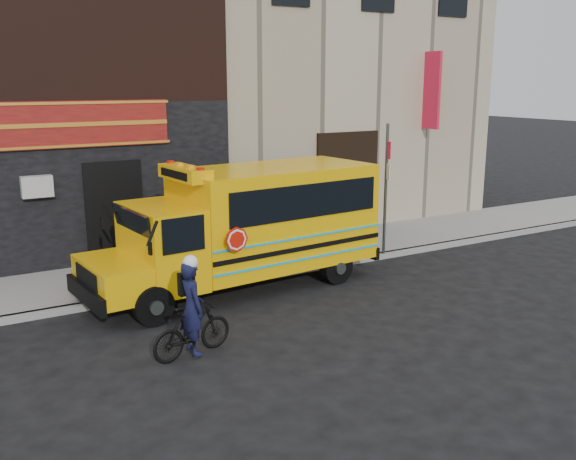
# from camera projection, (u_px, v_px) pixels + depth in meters

# --- Properties ---
(ground) EXTENTS (120.00, 120.00, 0.00)m
(ground) POSITION_uv_depth(u_px,v_px,m) (341.00, 308.00, 13.49)
(ground) COLOR black
(ground) RESTS_ON ground
(curb) EXTENTS (40.00, 0.20, 0.15)m
(curb) POSITION_uv_depth(u_px,v_px,m) (280.00, 273.00, 15.66)
(curb) COLOR gray
(curb) RESTS_ON ground
(sidewalk) EXTENTS (40.00, 3.00, 0.15)m
(sidewalk) POSITION_uv_depth(u_px,v_px,m) (252.00, 259.00, 16.92)
(sidewalk) COLOR gray
(sidewalk) RESTS_ON ground
(building) EXTENTS (20.00, 10.70, 12.00)m
(building) POSITION_uv_depth(u_px,v_px,m) (159.00, 34.00, 20.86)
(building) COLOR tan
(building) RESTS_ON sidewalk
(school_bus) EXTENTS (7.06, 2.78, 2.92)m
(school_bus) POSITION_uv_depth(u_px,v_px,m) (250.00, 223.00, 14.55)
(school_bus) COLOR black
(school_bus) RESTS_ON ground
(sign_pole) EXTENTS (0.12, 0.31, 3.60)m
(sign_pole) POSITION_uv_depth(u_px,v_px,m) (386.00, 187.00, 16.73)
(sign_pole) COLOR #3D4540
(sign_pole) RESTS_ON ground
(bicycle) EXTENTS (1.62, 0.74, 0.94)m
(bicycle) POSITION_uv_depth(u_px,v_px,m) (192.00, 330.00, 11.06)
(bicycle) COLOR black
(bicycle) RESTS_ON ground
(cyclist) EXTENTS (0.42, 0.62, 1.65)m
(cyclist) POSITION_uv_depth(u_px,v_px,m) (192.00, 310.00, 10.99)
(cyclist) COLOR black
(cyclist) RESTS_ON ground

